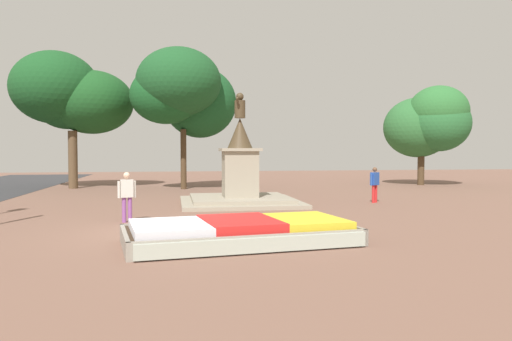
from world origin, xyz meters
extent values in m
plane|color=brown|center=(0.00, 0.00, 0.00)|extent=(78.57, 78.57, 0.00)
cube|color=#38281C|center=(1.90, -2.00, 0.18)|extent=(5.63, 3.22, 0.36)
cube|color=gray|center=(2.09, -3.27, 0.20)|extent=(5.48, 0.91, 0.40)
cube|color=gray|center=(1.71, -0.74, 0.20)|extent=(5.48, 0.91, 0.40)
cube|color=gray|center=(-0.79, -2.40, 0.20)|extent=(0.49, 2.65, 0.40)
cube|color=gray|center=(4.58, -1.60, 0.20)|extent=(0.49, 2.65, 0.40)
cube|color=white|center=(0.21, -2.25, 0.46)|extent=(2.02, 2.49, 0.20)
cube|color=red|center=(1.90, -2.00, 0.48)|extent=(2.02, 2.49, 0.23)
cube|color=yellow|center=(3.59, -1.75, 0.46)|extent=(2.02, 2.49, 0.19)
cube|color=#B2BCAD|center=(2.09, -3.32, 0.20)|extent=(5.22, 0.97, 0.33)
cube|color=gray|center=(3.06, 6.81, 0.08)|extent=(4.92, 4.92, 0.15)
cube|color=gray|center=(3.06, 6.81, 0.23)|extent=(4.06, 4.06, 0.15)
cube|color=#9E937F|center=(3.06, 6.81, 1.26)|extent=(1.41, 1.41, 1.92)
cube|color=#9E937F|center=(3.06, 6.81, 2.28)|extent=(1.66, 1.66, 0.12)
cone|color=#473823|center=(3.06, 6.81, 2.97)|extent=(1.06, 1.06, 1.26)
cylinder|color=#473823|center=(3.06, 6.81, 3.97)|extent=(0.45, 0.45, 0.73)
sphere|color=#473823|center=(3.06, 6.81, 4.50)|extent=(0.32, 0.32, 0.32)
cylinder|color=#473823|center=(2.96, 6.55, 4.12)|extent=(0.27, 0.48, 0.62)
cylinder|color=#8C4C99|center=(-1.22, 2.03, 0.39)|extent=(0.13, 0.13, 0.79)
cylinder|color=#8C4C99|center=(-1.05, 2.07, 0.39)|extent=(0.13, 0.13, 0.79)
cube|color=beige|center=(-1.14, 2.05, 1.07)|extent=(0.42, 0.30, 0.56)
cylinder|color=beige|center=(-1.37, 2.00, 1.04)|extent=(0.09, 0.09, 0.53)
cylinder|color=beige|center=(-0.90, 2.10, 1.04)|extent=(0.09, 0.09, 0.53)
sphere|color=beige|center=(-1.14, 2.05, 1.48)|extent=(0.20, 0.20, 0.20)
cylinder|color=red|center=(8.92, 6.37, 0.38)|extent=(0.13, 0.13, 0.76)
cylinder|color=red|center=(8.77, 6.27, 0.38)|extent=(0.13, 0.13, 0.76)
cube|color=#264CA5|center=(8.84, 6.32, 1.03)|extent=(0.44, 0.39, 0.54)
cylinder|color=#264CA5|center=(9.04, 6.45, 1.01)|extent=(0.09, 0.09, 0.51)
cylinder|color=#264CA5|center=(8.64, 6.19, 1.01)|extent=(0.09, 0.09, 0.51)
sphere|color=brown|center=(8.84, 6.32, 1.43)|extent=(0.20, 0.20, 0.20)
cylinder|color=brown|center=(-5.56, 16.78, 1.70)|extent=(0.53, 0.53, 3.40)
ellipsoid|color=#194C21|center=(-6.60, 17.23, 5.97)|extent=(5.10, 5.11, 4.29)
ellipsoid|color=#194920|center=(-5.96, 17.51, 5.29)|extent=(4.09, 3.93, 3.54)
ellipsoid|color=#1B4E20|center=(-4.55, 17.43, 5.15)|extent=(4.95, 4.73, 3.82)
cylinder|color=#4C3823|center=(0.87, 15.31, 1.73)|extent=(0.34, 0.34, 3.47)
ellipsoid|color=#1C4F25|center=(0.61, 14.39, 6.07)|extent=(4.74, 4.69, 3.85)
ellipsoid|color=#194D24|center=(1.88, 16.27, 5.12)|extent=(4.38, 4.33, 4.24)
ellipsoid|color=#194F22|center=(-0.11, 14.49, 5.33)|extent=(3.98, 3.42, 3.23)
cylinder|color=#4C3823|center=(16.15, 16.20, 1.20)|extent=(0.43, 0.43, 2.41)
ellipsoid|color=#2E6D33|center=(16.89, 15.43, 4.73)|extent=(3.83, 3.48, 3.23)
ellipsoid|color=#2E6934|center=(16.04, 16.50, 3.74)|extent=(4.45, 4.08, 3.89)
ellipsoid|color=#2A6935|center=(16.97, 15.49, 3.99)|extent=(4.03, 3.64, 3.62)
camera|label=1|loc=(0.34, -13.96, 2.27)|focal=35.00mm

